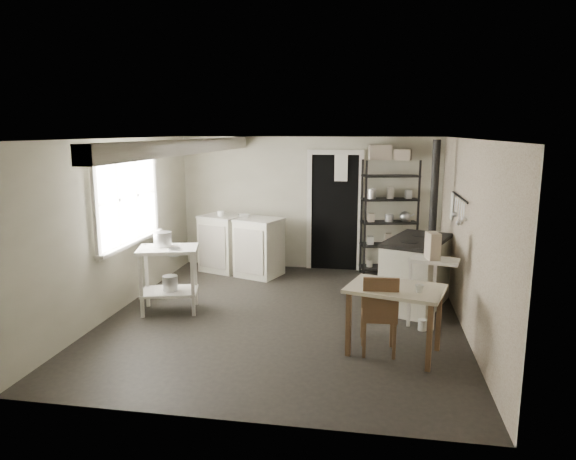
% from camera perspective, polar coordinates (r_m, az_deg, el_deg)
% --- Properties ---
extents(floor, '(5.00, 5.00, 0.00)m').
position_cam_1_polar(floor, '(6.82, -0.42, -9.59)').
color(floor, black).
rests_on(floor, ground).
extents(ceiling, '(5.00, 5.00, 0.00)m').
position_cam_1_polar(ceiling, '(6.39, -0.45, 10.12)').
color(ceiling, beige).
rests_on(ceiling, wall_back).
extents(wall_back, '(4.50, 0.02, 2.30)m').
position_cam_1_polar(wall_back, '(8.95, 2.34, 2.95)').
color(wall_back, '#B6B29B').
rests_on(wall_back, ground).
extents(wall_front, '(4.50, 0.02, 2.30)m').
position_cam_1_polar(wall_front, '(4.14, -6.48, -6.58)').
color(wall_front, '#B6B29B').
rests_on(wall_front, ground).
extents(wall_left, '(0.02, 5.00, 2.30)m').
position_cam_1_polar(wall_left, '(7.24, -18.27, 0.50)').
color(wall_left, '#B6B29B').
rests_on(wall_left, ground).
extents(wall_right, '(0.02, 5.00, 2.30)m').
position_cam_1_polar(wall_right, '(6.51, 19.46, -0.68)').
color(wall_right, '#B6B29B').
rests_on(wall_right, ground).
extents(window, '(0.12, 1.76, 1.28)m').
position_cam_1_polar(window, '(7.35, -17.50, 3.46)').
color(window, silver).
rests_on(window, wall_left).
extents(doorway, '(0.96, 0.10, 2.08)m').
position_cam_1_polar(doorway, '(8.89, 5.19, 1.89)').
color(doorway, silver).
rests_on(doorway, ground).
extents(ceiling_beam, '(0.18, 5.00, 0.18)m').
position_cam_1_polar(ceiling_beam, '(6.70, -10.74, 9.11)').
color(ceiling_beam, silver).
rests_on(ceiling_beam, ceiling).
extents(wallpaper_panel, '(0.01, 5.00, 2.30)m').
position_cam_1_polar(wallpaper_panel, '(6.51, 19.37, -0.68)').
color(wallpaper_panel, '#BDB09A').
rests_on(wallpaper_panel, wall_right).
extents(utensil_rail, '(0.06, 1.20, 0.44)m').
position_cam_1_polar(utensil_rail, '(7.03, 18.37, 3.50)').
color(utensil_rail, '#BBBBBE').
rests_on(utensil_rail, wall_right).
extents(prep_table, '(0.88, 0.73, 0.88)m').
position_cam_1_polar(prep_table, '(7.08, -13.05, -5.68)').
color(prep_table, silver).
rests_on(prep_table, ground).
extents(stockpot, '(0.24, 0.24, 0.26)m').
position_cam_1_polar(stockpot, '(7.05, -13.75, -1.26)').
color(stockpot, '#BBBBBE').
rests_on(stockpot, prep_table).
extents(saucepan, '(0.19, 0.19, 0.09)m').
position_cam_1_polar(saucepan, '(6.83, -12.51, -2.38)').
color(saucepan, '#BBBBBE').
rests_on(saucepan, prep_table).
extents(bucket, '(0.21, 0.21, 0.22)m').
position_cam_1_polar(bucket, '(7.07, -12.95, -5.83)').
color(bucket, '#BBBBBE').
rests_on(bucket, prep_table).
extents(base_cabinets, '(1.60, 1.08, 0.97)m').
position_cam_1_polar(base_cabinets, '(8.78, -5.26, -1.82)').
color(base_cabinets, silver).
rests_on(base_cabinets, ground).
extents(mixing_bowl, '(0.34, 0.34, 0.07)m').
position_cam_1_polar(mixing_bowl, '(8.63, -4.91, 1.29)').
color(mixing_bowl, silver).
rests_on(mixing_bowl, base_cabinets).
extents(counter_cup, '(0.17, 0.17, 0.11)m').
position_cam_1_polar(counter_cup, '(8.70, -7.45, 1.46)').
color(counter_cup, silver).
rests_on(counter_cup, base_cabinets).
extents(shelf_rack, '(0.97, 0.55, 1.93)m').
position_cam_1_polar(shelf_rack, '(8.72, 11.17, 1.21)').
color(shelf_rack, black).
rests_on(shelf_rack, ground).
extents(shelf_jar, '(0.08, 0.09, 0.17)m').
position_cam_1_polar(shelf_jar, '(8.71, 9.35, 3.99)').
color(shelf_jar, silver).
rests_on(shelf_jar, shelf_rack).
extents(storage_box_a, '(0.38, 0.34, 0.24)m').
position_cam_1_polar(storage_box_a, '(8.61, 10.18, 8.23)').
color(storage_box_a, '#C1B29C').
rests_on(storage_box_a, shelf_rack).
extents(storage_box_b, '(0.30, 0.28, 0.17)m').
position_cam_1_polar(storage_box_b, '(8.57, 12.62, 7.99)').
color(storage_box_b, '#C1B29C').
rests_on(storage_box_b, shelf_rack).
extents(stove, '(1.07, 1.37, 0.95)m').
position_cam_1_polar(stove, '(7.30, 13.99, -4.90)').
color(stove, silver).
rests_on(stove, ground).
extents(stovepipe, '(0.15, 0.15, 1.46)m').
position_cam_1_polar(stovepipe, '(7.60, 15.96, 4.47)').
color(stovepipe, black).
rests_on(stovepipe, stove).
extents(side_ledge, '(0.64, 0.45, 0.89)m').
position_cam_1_polar(side_ledge, '(6.50, 15.71, -7.06)').
color(side_ledge, silver).
rests_on(side_ledge, ground).
extents(oats_box, '(0.18, 0.24, 0.32)m').
position_cam_1_polar(oats_box, '(6.33, 15.76, -2.09)').
color(oats_box, '#C1B29C').
rests_on(oats_box, side_ledge).
extents(work_table, '(1.14, 0.94, 0.75)m').
position_cam_1_polar(work_table, '(5.75, 11.72, -9.76)').
color(work_table, beige).
rests_on(work_table, ground).
extents(table_cup, '(0.10, 0.10, 0.08)m').
position_cam_1_polar(table_cup, '(5.49, 14.40, -6.26)').
color(table_cup, silver).
rests_on(table_cup, work_table).
extents(chair, '(0.39, 0.41, 0.90)m').
position_cam_1_polar(chair, '(5.71, 10.09, -8.75)').
color(chair, '#533823').
rests_on(chair, ground).
extents(flour_sack, '(0.39, 0.33, 0.46)m').
position_cam_1_polar(flour_sack, '(8.53, 11.44, -3.90)').
color(flour_sack, white).
rests_on(flour_sack, ground).
extents(floor_crock, '(0.13, 0.13, 0.13)m').
position_cam_1_polar(floor_crock, '(6.57, 14.70, -10.09)').
color(floor_crock, silver).
rests_on(floor_crock, ground).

